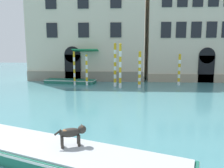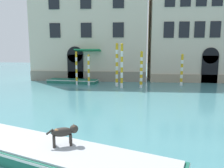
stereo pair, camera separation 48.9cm
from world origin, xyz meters
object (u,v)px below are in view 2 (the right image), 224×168
Objects in this scene: boat_foreground at (54,154)px; boat_moored_near_palazzo at (73,81)px; mooring_pole_1 at (182,70)px; mooring_pole_3 at (89,70)px; mooring_pole_0 at (122,66)px; mooring_pole_4 at (117,65)px; mooring_pole_2 at (76,68)px; dog_on_deck at (64,132)px; mooring_pole_5 at (141,69)px.

boat_moored_near_palazzo is at bearing 123.00° from boat_foreground.
mooring_pole_3 is (-9.85, -0.66, -0.03)m from mooring_pole_1.
mooring_pole_1 is 9.87m from mooring_pole_3.
mooring_pole_3 is at bearing 156.19° from mooring_pole_0.
boat_moored_near_palazzo is 12.11m from mooring_pole_1.
mooring_pole_0 is (5.75, -2.99, 1.99)m from boat_moored_near_palazzo.
boat_foreground is at bearing -114.95° from mooring_pole_1.
mooring_pole_3 is at bearing -176.14° from mooring_pole_1.
mooring_pole_4 is at bearing -13.58° from boat_moored_near_palazzo.
mooring_pole_2 reaches higher than boat_moored_near_palazzo.
dog_on_deck is 0.31× the size of mooring_pole_1.
mooring_pole_4 is (0.72, 15.47, 1.25)m from dog_on_deck.
mooring_pole_5 reaches higher than boat_moored_near_palazzo.
mooring_pole_1 is at bearing 3.86° from mooring_pole_3.
mooring_pole_1 is (7.52, 16.71, 0.70)m from dog_on_deck.
dog_on_deck is at bearing -114.23° from mooring_pole_1.
mooring_pole_3 is at bearing 78.43° from dog_on_deck.
boat_moored_near_palazzo is 1.63× the size of mooring_pole_2.
mooring_pole_1 is 11.23m from mooring_pole_2.
mooring_pole_4 is (-6.80, -1.24, 0.55)m from mooring_pole_1.
boat_foreground is 8.47× the size of dog_on_deck.
boat_foreground is 2.41× the size of mooring_pole_2.
dog_on_deck is at bearing -95.04° from mooring_pole_0.
mooring_pole_1 is (7.86, 16.89, 1.41)m from boat_foreground.
mooring_pole_3 is at bearing -25.85° from boat_moored_near_palazzo.
mooring_pole_5 is at bearing -155.67° from mooring_pole_1.
dog_on_deck is 16.23m from mooring_pole_3.
dog_on_deck is (0.34, 0.18, 0.71)m from boat_foreground.
boat_moored_near_palazzo is (-4.13, 17.63, -0.06)m from boat_foreground.
mooring_pole_0 is at bearing -160.15° from mooring_pole_1.
mooring_pole_0 is 1.20× the size of mooring_pole_5.
boat_foreground is at bearing -96.30° from mooring_pole_0.
dog_on_deck reaches higher than boat_foreground.
mooring_pole_4 reaches higher than boat_moored_near_palazzo.
mooring_pole_2 is at bearing 172.54° from mooring_pole_3.
boat_moored_near_palazzo is at bearing 146.91° from mooring_pole_3.
dog_on_deck is at bearing -92.68° from mooring_pole_4.
mooring_pole_5 is at bearing -13.21° from mooring_pole_3.
mooring_pole_4 is (3.05, -0.58, 0.59)m from mooring_pole_3.
mooring_pole_1 is 0.75× the size of mooring_pole_4.
mooring_pole_5 is (3.53, 14.93, 1.56)m from boat_foreground.
boat_moored_near_palazzo is at bearing 159.18° from mooring_pole_4.
mooring_pole_2 is at bearing 160.42° from mooring_pole_0.
mooring_pole_2 is 1.39m from mooring_pole_3.
mooring_pole_2 is at bearing -50.26° from boat_moored_near_palazzo.
boat_moored_near_palazzo is 2.15m from mooring_pole_2.
mooring_pole_1 reaches higher than boat_moored_near_palazzo.
boat_foreground is 2.59× the size of mooring_pole_1.
mooring_pole_0 is at bearing -19.58° from mooring_pole_2.
mooring_pole_4 is at bearing -9.72° from mooring_pole_2.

